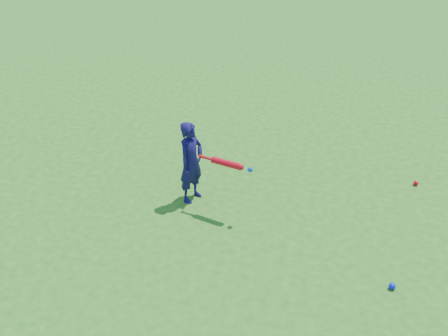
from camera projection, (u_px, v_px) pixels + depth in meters
The scene contains 5 objects.
ground at pixel (156, 193), 7.11m from camera, with size 80.00×80.00×0.00m, color #246A19.
child at pixel (191, 162), 6.68m from camera, with size 0.42×0.28×1.16m, color #140F49.
ground_ball_red at pixel (416, 183), 7.26m from camera, with size 0.07×0.07×0.07m, color red.
ground_ball_blue at pixel (392, 286), 5.42m from camera, with size 0.08×0.08×0.08m, color #0C19D3.
bat_swing at pixel (229, 164), 6.32m from camera, with size 0.74×0.28×0.09m.
Camera 1 is at (2.12, -5.66, 3.88)m, focal length 40.00 mm.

